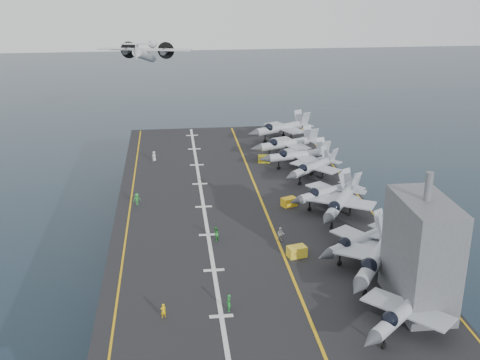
{
  "coord_description": "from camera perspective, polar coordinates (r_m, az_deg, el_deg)",
  "views": [
    {
      "loc": [
        -10.43,
        -83.71,
        44.98
      ],
      "look_at": [
        0.0,
        4.0,
        13.0
      ],
      "focal_mm": 45.0,
      "sensor_mm": 36.0,
      "label": 1
    }
  ],
  "objects": [
    {
      "name": "crew_5",
      "position": [
        112.15,
        -8.15,
        2.24
      ],
      "size": [
        1.3,
        1.35,
        1.89
      ],
      "primitive_type": "imported",
      "color": "silver",
      "rests_on": "flight_deck"
    },
    {
      "name": "foul_line",
      "position": [
        91.55,
        2.16,
        -2.29
      ],
      "size": [
        0.35,
        90.0,
        0.02
      ],
      "primitive_type": "cube",
      "color": "gold",
      "rests_on": "flight_deck"
    },
    {
      "name": "tow_cart_b",
      "position": [
        90.89,
        4.68,
        -2.08
      ],
      "size": [
        2.56,
        2.16,
        1.31
      ],
      "primitive_type": null,
      "color": "gold",
      "rests_on": "flight_deck"
    },
    {
      "name": "transport_plane",
      "position": [
        144.68,
        -9.0,
        11.62
      ],
      "size": [
        24.66,
        19.4,
        5.18
      ],
      "primitive_type": null,
      "color": "silver"
    },
    {
      "name": "tow_cart_a",
      "position": [
        75.76,
        5.41,
        -6.77
      ],
      "size": [
        2.57,
        1.99,
        1.37
      ],
      "primitive_type": null,
      "color": "yellow",
      "rests_on": "flight_deck"
    },
    {
      "name": "fighter_jet_4",
      "position": [
        91.23,
        8.38,
        -1.05
      ],
      "size": [
        15.8,
        14.04,
        4.58
      ],
      "primitive_type": null,
      "color": "gray",
      "rests_on": "flight_deck"
    },
    {
      "name": "island_superstructure",
      "position": [
        65.3,
        16.91,
        -5.52
      ],
      "size": [
        5.0,
        10.0,
        15.0
      ],
      "primitive_type": null,
      "color": "#56595E",
      "rests_on": "flight_deck"
    },
    {
      "name": "hull",
      "position": [
        93.35,
        0.29,
        -5.46
      ],
      "size": [
        36.0,
        90.0,
        10.0
      ],
      "primitive_type": "cube",
      "color": "#56595E",
      "rests_on": "ground"
    },
    {
      "name": "crew_1",
      "position": [
        63.87,
        -7.29,
        -12.19
      ],
      "size": [
        1.14,
        0.95,
        1.63
      ],
      "primitive_type": "imported",
      "color": "yellow",
      "rests_on": "flight_deck"
    },
    {
      "name": "fighter_jet_2",
      "position": [
        76.26,
        11.34,
        -5.55
      ],
      "size": [
        15.97,
        14.65,
        4.62
      ],
      "primitive_type": null,
      "color": "#8C949A",
      "rests_on": "flight_deck"
    },
    {
      "name": "fighter_jet_1",
      "position": [
        71.47,
        12.86,
        -7.07
      ],
      "size": [
        17.67,
        19.12,
        5.52
      ],
      "primitive_type": null,
      "color": "#96A0A8",
      "rests_on": "flight_deck"
    },
    {
      "name": "crew_2",
      "position": [
        79.53,
        -2.32,
        -5.12
      ],
      "size": [
        1.23,
        1.39,
        1.93
      ],
      "primitive_type": "imported",
      "color": "green",
      "rests_on": "flight_deck"
    },
    {
      "name": "landing_centerline",
      "position": [
        90.67,
        -3.47,
        -2.54
      ],
      "size": [
        0.5,
        90.0,
        0.02
      ],
      "primitive_type": "cube",
      "color": "silver",
      "rests_on": "flight_deck"
    },
    {
      "name": "flight_deck",
      "position": [
        91.24,
        0.3,
        -2.5
      ],
      "size": [
        38.0,
        92.0,
        0.4
      ],
      "primitive_type": "cube",
      "color": "black",
      "rests_on": "hull"
    },
    {
      "name": "fighter_jet_3",
      "position": [
        86.93,
        9.47,
        -2.04
      ],
      "size": [
        15.61,
        17.3,
        5.0
      ],
      "primitive_type": null,
      "color": "#9299A1",
      "rests_on": "flight_deck"
    },
    {
      "name": "crew_3",
      "position": [
        92.2,
        -9.75,
        -1.81
      ],
      "size": [
        1.3,
        1.07,
        1.86
      ],
      "primitive_type": "imported",
      "color": "#268D2F",
      "rests_on": "flight_deck"
    },
    {
      "name": "deck_edge_port",
      "position": [
        90.8,
        -10.42,
        -2.82
      ],
      "size": [
        0.25,
        90.0,
        0.02
      ],
      "primitive_type": "cube",
      "color": "gold",
      "rests_on": "flight_deck"
    },
    {
      "name": "fighter_jet_8",
      "position": [
        124.71,
        3.96,
        5.01
      ],
      "size": [
        18.17,
        16.1,
        5.27
      ],
      "primitive_type": null,
      "color": "gray",
      "rests_on": "flight_deck"
    },
    {
      "name": "fighter_jet_6",
      "position": [
        107.93,
        5.54,
        2.43
      ],
      "size": [
        15.14,
        11.76,
        4.68
      ],
      "primitive_type": null,
      "color": "gray",
      "rests_on": "flight_deck"
    },
    {
      "name": "fighter_jet_0",
      "position": [
        62.68,
        15.31,
        -11.81
      ],
      "size": [
        16.26,
        15.92,
        4.75
      ],
      "primitive_type": null,
      "color": "gray",
      "rests_on": "flight_deck"
    },
    {
      "name": "fighter_jet_5",
      "position": [
        101.99,
        6.93,
        1.29
      ],
      "size": [
        15.63,
        15.24,
        4.56
      ],
      "primitive_type": null,
      "color": "#9AA4AA",
      "rests_on": "flight_deck"
    },
    {
      "name": "ground",
      "position": [
        95.6,
        0.29,
        -8.16
      ],
      "size": [
        500.0,
        500.0,
        0.0
      ],
      "primitive_type": "plane",
      "color": "#142135",
      "rests_on": "ground"
    },
    {
      "name": "tow_cart_c",
      "position": [
        110.58,
        2.29,
        2.01
      ],
      "size": [
        2.33,
        1.72,
        1.28
      ],
      "primitive_type": null,
      "color": "gold",
      "rests_on": "flight_deck"
    },
    {
      "name": "crew_6",
      "position": [
        64.38,
        -1.08,
        -11.58
      ],
      "size": [
        0.94,
        1.26,
        1.92
      ],
      "primitive_type": "imported",
      "color": "#1C8B2E",
      "rests_on": "flight_deck"
    },
    {
      "name": "fighter_jet_7",
      "position": [
        114.41,
        4.54,
        3.53
      ],
      "size": [
        16.52,
        13.71,
        4.91
      ],
      "primitive_type": null,
      "color": "gray",
      "rests_on": "flight_deck"
    },
    {
      "name": "deck_edge_stbd",
      "position": [
        95.07,
        11.44,
        -1.83
      ],
      "size": [
        0.25,
        90.0,
        0.02
      ],
      "primitive_type": "cube",
      "color": "gold",
      "rests_on": "flight_deck"
    },
    {
      "name": "crew_7",
      "position": [
        79.48,
        3.87,
        -5.15
      ],
      "size": [
        1.3,
        0.99,
        1.96
      ],
      "primitive_type": "imported",
      "color": "silver",
      "rests_on": "flight_deck"
    }
  ]
}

